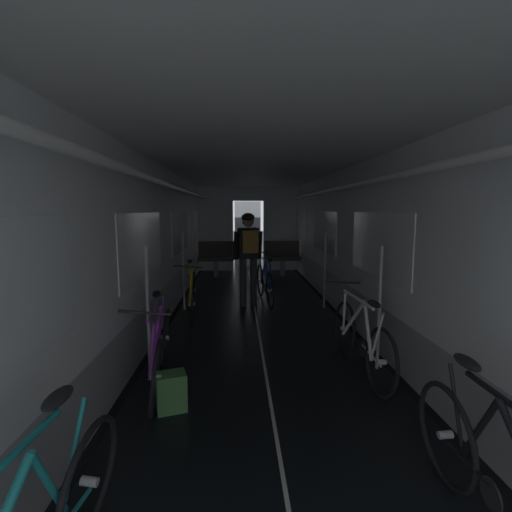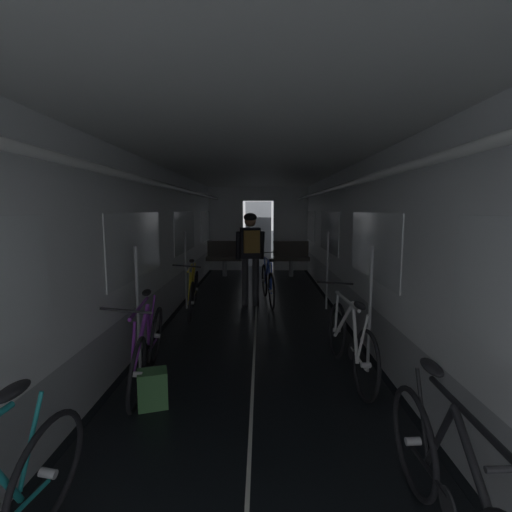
{
  "view_description": "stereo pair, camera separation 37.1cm",
  "coord_description": "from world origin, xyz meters",
  "px_view_note": "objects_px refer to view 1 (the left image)",
  "views": [
    {
      "loc": [
        -0.29,
        -1.81,
        1.78
      ],
      "look_at": [
        0.0,
        4.26,
        1.02
      ],
      "focal_mm": 25.81,
      "sensor_mm": 36.0,
      "label": 1
    },
    {
      "loc": [
        0.08,
        -1.82,
        1.78
      ],
      "look_at": [
        0.0,
        4.26,
        1.02
      ],
      "focal_mm": 25.81,
      "sensor_mm": 36.0,
      "label": 2
    }
  ],
  "objects_px": {
    "bench_seat_far_left": "(216,255)",
    "backpack_on_floor": "(171,392)",
    "bicycle_black": "(500,485)",
    "bench_seat_far_right": "(282,255)",
    "bicycle_purple": "(160,350)",
    "bicycle_blue_in_aisle": "(265,283)",
    "person_cyclist_aisle": "(248,249)",
    "bicycle_yellow": "(192,293)",
    "bicycle_white": "(361,339)"
  },
  "relations": [
    {
      "from": "bicycle_blue_in_aisle",
      "to": "bicycle_white",
      "type": "bearing_deg",
      "value": -75.51
    },
    {
      "from": "person_cyclist_aisle",
      "to": "bicycle_purple",
      "type": "bearing_deg",
      "value": -107.39
    },
    {
      "from": "bench_seat_far_left",
      "to": "backpack_on_floor",
      "type": "xyz_separation_m",
      "value": [
        0.0,
        -6.74,
        -0.4
      ]
    },
    {
      "from": "bench_seat_far_right",
      "to": "bicycle_yellow",
      "type": "bearing_deg",
      "value": -117.77
    },
    {
      "from": "bicycle_black",
      "to": "bicycle_white",
      "type": "xyz_separation_m",
      "value": [
        -0.0,
        2.15,
        -0.0
      ]
    },
    {
      "from": "bicycle_white",
      "to": "person_cyclist_aisle",
      "type": "xyz_separation_m",
      "value": [
        -1.15,
        2.9,
        0.69
      ]
    },
    {
      "from": "bicycle_purple",
      "to": "bicycle_black",
      "type": "xyz_separation_m",
      "value": [
        2.12,
        -1.94,
        0.0
      ]
    },
    {
      "from": "bicycle_blue_in_aisle",
      "to": "backpack_on_floor",
      "type": "relative_size",
      "value": 4.96
    },
    {
      "from": "bench_seat_far_left",
      "to": "bicycle_yellow",
      "type": "xyz_separation_m",
      "value": [
        -0.17,
        -3.75,
        -0.19
      ]
    },
    {
      "from": "bicycle_blue_in_aisle",
      "to": "backpack_on_floor",
      "type": "bearing_deg",
      "value": -106.26
    },
    {
      "from": "bicycle_black",
      "to": "bench_seat_far_right",
      "type": "bearing_deg",
      "value": 91.0
    },
    {
      "from": "bicycle_yellow",
      "to": "backpack_on_floor",
      "type": "xyz_separation_m",
      "value": [
        0.18,
        -3.0,
        -0.21
      ]
    },
    {
      "from": "person_cyclist_aisle",
      "to": "backpack_on_floor",
      "type": "xyz_separation_m",
      "value": [
        -0.79,
        -3.57,
        -0.9
      ]
    },
    {
      "from": "bench_seat_far_right",
      "to": "bench_seat_far_left",
      "type": "bearing_deg",
      "value": 180.0
    },
    {
      "from": "person_cyclist_aisle",
      "to": "bicycle_white",
      "type": "bearing_deg",
      "value": -68.42
    },
    {
      "from": "bicycle_purple",
      "to": "bicycle_white",
      "type": "bearing_deg",
      "value": 5.64
    },
    {
      "from": "bench_seat_far_left",
      "to": "bicycle_white",
      "type": "height_order",
      "value": "bench_seat_far_left"
    },
    {
      "from": "bicycle_yellow",
      "to": "bicycle_blue_in_aisle",
      "type": "xyz_separation_m",
      "value": [
        1.29,
        0.84,
        0.0
      ]
    },
    {
      "from": "bicycle_yellow",
      "to": "person_cyclist_aisle",
      "type": "bearing_deg",
      "value": 30.59
    },
    {
      "from": "bench_seat_far_left",
      "to": "bench_seat_far_right",
      "type": "bearing_deg",
      "value": 0.0
    },
    {
      "from": "bench_seat_far_right",
      "to": "bicycle_white",
      "type": "xyz_separation_m",
      "value": [
        0.14,
        -6.07,
        -0.18
      ]
    },
    {
      "from": "bicycle_purple",
      "to": "bicycle_black",
      "type": "relative_size",
      "value": 1.0
    },
    {
      "from": "bicycle_yellow",
      "to": "person_cyclist_aisle",
      "type": "distance_m",
      "value": 1.32
    },
    {
      "from": "bicycle_white",
      "to": "bicycle_blue_in_aisle",
      "type": "xyz_separation_m",
      "value": [
        -0.82,
        3.17,
        0.0
      ]
    },
    {
      "from": "bench_seat_far_left",
      "to": "person_cyclist_aisle",
      "type": "distance_m",
      "value": 3.31
    },
    {
      "from": "bench_seat_far_right",
      "to": "bicycle_black",
      "type": "bearing_deg",
      "value": -89.0
    },
    {
      "from": "bicycle_white",
      "to": "backpack_on_floor",
      "type": "bearing_deg",
      "value": -160.94
    },
    {
      "from": "bicycle_white",
      "to": "person_cyclist_aisle",
      "type": "distance_m",
      "value": 3.19
    },
    {
      "from": "bicycle_yellow",
      "to": "bicycle_blue_in_aisle",
      "type": "height_order",
      "value": "bicycle_yellow"
    },
    {
      "from": "bench_seat_far_right",
      "to": "bicycle_yellow",
      "type": "height_order",
      "value": "bench_seat_far_right"
    },
    {
      "from": "bicycle_yellow",
      "to": "bicycle_white",
      "type": "distance_m",
      "value": 3.14
    },
    {
      "from": "bench_seat_far_left",
      "to": "bicycle_black",
      "type": "distance_m",
      "value": 8.45
    },
    {
      "from": "person_cyclist_aisle",
      "to": "bicycle_blue_in_aisle",
      "type": "relative_size",
      "value": 1.03
    },
    {
      "from": "person_cyclist_aisle",
      "to": "backpack_on_floor",
      "type": "distance_m",
      "value": 3.76
    },
    {
      "from": "bench_seat_far_right",
      "to": "backpack_on_floor",
      "type": "height_order",
      "value": "bench_seat_far_right"
    },
    {
      "from": "bicycle_yellow",
      "to": "person_cyclist_aisle",
      "type": "xyz_separation_m",
      "value": [
        0.96,
        0.57,
        0.69
      ]
    },
    {
      "from": "bicycle_white",
      "to": "bicycle_blue_in_aisle",
      "type": "height_order",
      "value": "bicycle_white"
    },
    {
      "from": "bicycle_blue_in_aisle",
      "to": "bicycle_black",
      "type": "bearing_deg",
      "value": -81.21
    },
    {
      "from": "bicycle_purple",
      "to": "bicycle_blue_in_aisle",
      "type": "distance_m",
      "value": 3.62
    },
    {
      "from": "bicycle_white",
      "to": "bicycle_purple",
      "type": "bearing_deg",
      "value": -174.36
    },
    {
      "from": "bicycle_purple",
      "to": "bicycle_blue_in_aisle",
      "type": "height_order",
      "value": "bicycle_purple"
    },
    {
      "from": "bench_seat_far_right",
      "to": "bicycle_black",
      "type": "distance_m",
      "value": 8.23
    },
    {
      "from": "bicycle_black",
      "to": "person_cyclist_aisle",
      "type": "xyz_separation_m",
      "value": [
        -1.15,
        5.05,
        0.69
      ]
    },
    {
      "from": "bench_seat_far_left",
      "to": "bicycle_blue_in_aisle",
      "type": "distance_m",
      "value": 3.12
    },
    {
      "from": "bench_seat_far_right",
      "to": "backpack_on_floor",
      "type": "xyz_separation_m",
      "value": [
        -1.8,
        -6.74,
        -0.4
      ]
    },
    {
      "from": "bicycle_white",
      "to": "backpack_on_floor",
      "type": "height_order",
      "value": "bicycle_white"
    },
    {
      "from": "bench_seat_far_right",
      "to": "bicycle_yellow",
      "type": "xyz_separation_m",
      "value": [
        -1.97,
        -3.75,
        -0.19
      ]
    },
    {
      "from": "bench_seat_far_left",
      "to": "bench_seat_far_right",
      "type": "xyz_separation_m",
      "value": [
        1.8,
        0.0,
        0.0
      ]
    },
    {
      "from": "bicycle_yellow",
      "to": "bicycle_white",
      "type": "bearing_deg",
      "value": -47.79
    },
    {
      "from": "bicycle_yellow",
      "to": "bicycle_blue_in_aisle",
      "type": "relative_size",
      "value": 1.0
    }
  ]
}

